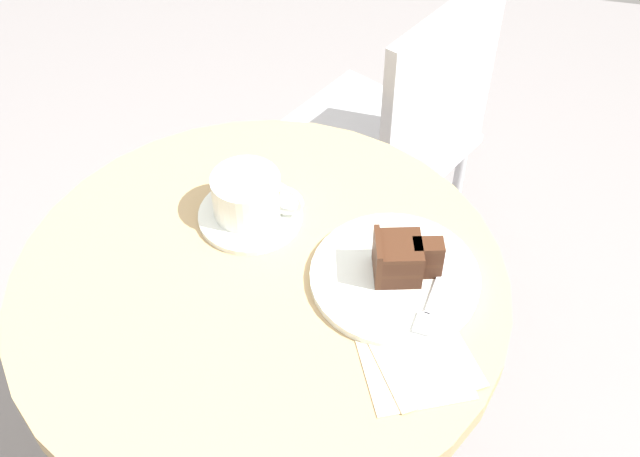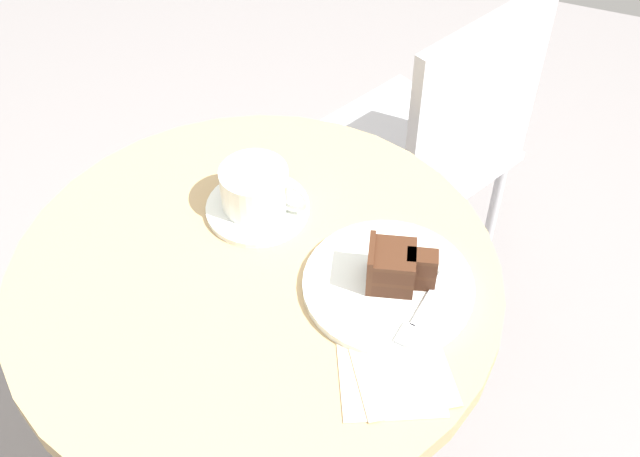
# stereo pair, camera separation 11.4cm
# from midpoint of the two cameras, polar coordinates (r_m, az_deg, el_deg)

# --- Properties ---
(cafe_table) EXTENTS (0.71, 0.71, 0.76)m
(cafe_table) POSITION_cam_midpoint_polar(r_m,az_deg,el_deg) (1.24, -6.69, -7.66)
(cafe_table) COLOR tan
(cafe_table) RESTS_ON ground
(saucer) EXTENTS (0.16, 0.16, 0.01)m
(saucer) POSITION_cam_midpoint_polar(r_m,az_deg,el_deg) (1.22, -7.64, 0.83)
(saucer) COLOR silver
(saucer) RESTS_ON cafe_table
(coffee_cup) EXTENTS (0.14, 0.10, 0.07)m
(coffee_cup) POSITION_cam_midpoint_polar(r_m,az_deg,el_deg) (1.19, -7.89, 2.30)
(coffee_cup) COLOR silver
(coffee_cup) RESTS_ON saucer
(teaspoon) EXTENTS (0.08, 0.07, 0.00)m
(teaspoon) POSITION_cam_midpoint_polar(r_m,az_deg,el_deg) (1.25, -7.49, 2.76)
(teaspoon) COLOR silver
(teaspoon) RESTS_ON saucer
(cake_plate) EXTENTS (0.24, 0.24, 0.01)m
(cake_plate) POSITION_cam_midpoint_polar(r_m,az_deg,el_deg) (1.12, 2.46, -3.63)
(cake_plate) COLOR silver
(cake_plate) RESTS_ON cafe_table
(cake_slice) EXTENTS (0.10, 0.08, 0.07)m
(cake_slice) POSITION_cam_midpoint_polar(r_m,az_deg,el_deg) (1.10, 2.90, -2.29)
(cake_slice) COLOR #422619
(cake_slice) RESTS_ON cake_plate
(fork) EXTENTS (0.03, 0.14, 0.00)m
(fork) POSITION_cam_midpoint_polar(r_m,az_deg,el_deg) (1.09, 4.89, -5.50)
(fork) COLOR silver
(fork) RESTS_ON cake_plate
(napkin) EXTENTS (0.18, 0.18, 0.00)m
(napkin) POSITION_cam_midpoint_polar(r_m,az_deg,el_deg) (1.04, 3.96, -9.73)
(napkin) COLOR beige
(napkin) RESTS_ON cafe_table
(cafe_chair) EXTENTS (0.51, 0.51, 0.88)m
(cafe_chair) POSITION_cam_midpoint_polar(r_m,az_deg,el_deg) (1.70, 3.53, 6.43)
(cafe_chair) COLOR #BCBCC1
(cafe_chair) RESTS_ON ground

